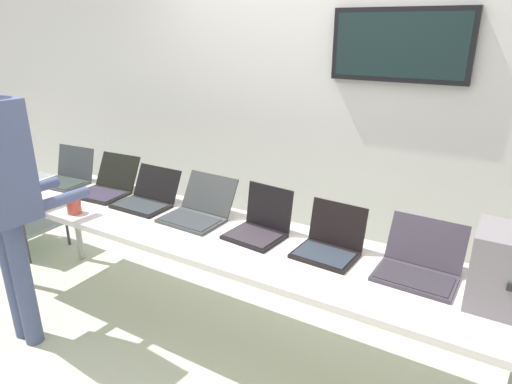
% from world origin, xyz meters
% --- Properties ---
extents(ground, '(8.00, 8.00, 0.04)m').
position_xyz_m(ground, '(0.00, 0.00, -0.02)').
color(ground, '#B6BFA4').
extents(back_wall, '(8.00, 0.11, 2.54)m').
position_xyz_m(back_wall, '(0.02, 1.13, 1.28)').
color(back_wall, silver).
rests_on(back_wall, ground).
extents(workbench, '(3.49, 0.70, 0.77)m').
position_xyz_m(workbench, '(0.00, 0.00, 0.73)').
color(workbench, silver).
rests_on(workbench, ground).
extents(laptop_station_0, '(0.38, 0.35, 0.26)m').
position_xyz_m(laptop_station_0, '(-1.50, 0.12, 0.83)').
color(laptop_station_0, '#353A3B').
rests_on(laptop_station_0, workbench).
extents(laptop_station_1, '(0.37, 0.41, 0.25)m').
position_xyz_m(laptop_station_1, '(-1.05, 0.12, 0.83)').
color(laptop_station_1, black).
rests_on(laptop_station_1, workbench).
extents(laptop_station_2, '(0.37, 0.34, 0.23)m').
position_xyz_m(laptop_station_2, '(-0.64, 0.10, 0.83)').
color(laptop_station_2, black).
rests_on(laptop_station_2, workbench).
extents(laptop_station_3, '(0.39, 0.40, 0.24)m').
position_xyz_m(laptop_station_3, '(-0.20, 0.10, 0.83)').
color(laptop_station_3, '#373A39').
rests_on(laptop_station_3, workbench).
extents(laptop_station_4, '(0.33, 0.33, 0.27)m').
position_xyz_m(laptop_station_4, '(0.25, 0.09, 0.83)').
color(laptop_station_4, black).
rests_on(laptop_station_4, workbench).
extents(laptop_station_5, '(0.33, 0.31, 0.25)m').
position_xyz_m(laptop_station_5, '(0.68, 0.09, 0.83)').
color(laptop_station_5, black).
rests_on(laptop_station_5, workbench).
extents(laptop_station_6, '(0.38, 0.37, 0.24)m').
position_xyz_m(laptop_station_6, '(1.14, 0.11, 0.83)').
color(laptop_station_6, '#39343E').
rests_on(laptop_station_6, workbench).
extents(coffee_mug, '(0.09, 0.09, 0.10)m').
position_xyz_m(coffee_mug, '(-0.94, -0.25, 0.82)').
color(coffee_mug, '#CF4C3B').
rests_on(coffee_mug, workbench).
extents(paper_sheet, '(0.23, 0.31, 0.00)m').
position_xyz_m(paper_sheet, '(-1.38, -0.17, 0.77)').
color(paper_sheet, white).
rests_on(paper_sheet, workbench).
extents(storage_cart, '(0.56, 0.44, 0.66)m').
position_xyz_m(storage_cart, '(-2.23, 0.17, 0.44)').
color(storage_cart, gray).
rests_on(storage_cart, ground).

